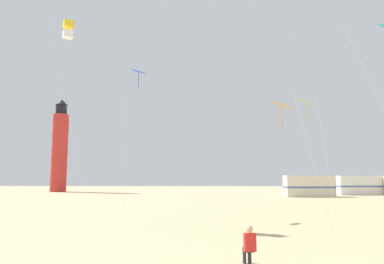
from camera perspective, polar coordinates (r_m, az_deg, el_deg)
kite_flyer_standing at (r=11.49m, az=8.88°, el=-16.85°), size 0.38×0.54×1.16m
kite_diamond_blue at (r=27.20m, az=-8.50°, el=8.39°), size 2.12×2.12×10.45m
kite_diamond_lime at (r=20.69m, az=17.66°, el=3.86°), size 1.96×1.96×6.81m
kite_diamond_orange at (r=17.88m, az=13.97°, el=3.51°), size 2.83×2.83×6.22m
kite_box_gold at (r=26.27m, az=-18.73°, el=14.81°), size 2.48×2.39×12.81m
lighthouse_distant at (r=70.53m, az=-19.90°, el=-2.36°), size 2.80×2.80×16.80m
rv_van_cream at (r=51.75m, az=17.74°, el=-8.04°), size 6.52×2.56×2.80m
rv_van_white at (r=59.93m, az=24.49°, el=-7.57°), size 6.59×2.81×2.80m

